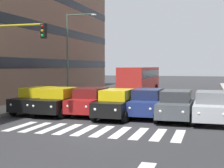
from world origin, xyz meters
TOP-DOWN VIEW (x-y plane):
  - ground_plane at (0.00, 0.00)m, footprint 180.00×180.00m
  - building_right_block_0 at (15.38, -16.69)m, footprint 11.37×29.67m
  - crosswalk_markings at (-0.00, 0.00)m, footprint 8.55×2.80m
  - car_0 at (-5.44, -4.00)m, footprint 2.02×4.44m
  - car_1 at (-3.50, -4.22)m, footprint 2.02×4.44m
  - car_2 at (-1.70, -4.97)m, footprint 2.02×4.44m
  - car_3 at (-0.01, -3.98)m, footprint 2.02×4.44m
  - car_4 at (1.97, -4.81)m, footprint 2.02×4.44m
  - car_5 at (3.92, -4.28)m, footprint 2.02×4.44m
  - car_6 at (5.59, -4.50)m, footprint 2.02×4.44m
  - bus_behind_traffic at (1.97, -20.23)m, footprint 2.78×10.50m
  - traffic_light_gantry at (5.55, -0.53)m, footprint 3.90×0.36m
  - street_lamp_right at (7.18, -13.72)m, footprint 3.01×0.28m

SIDE VIEW (x-z plane):
  - ground_plane at x=0.00m, z-range 0.00..0.00m
  - crosswalk_markings at x=0.00m, z-range 0.00..0.01m
  - car_0 at x=-5.44m, z-range 0.03..1.75m
  - car_1 at x=-3.50m, z-range 0.03..1.75m
  - car_2 at x=-1.70m, z-range 0.03..1.75m
  - car_3 at x=-0.01m, z-range 0.03..1.75m
  - car_4 at x=1.97m, z-range 0.03..1.75m
  - car_5 at x=3.92m, z-range 0.03..1.75m
  - car_6 at x=5.59m, z-range 0.03..1.75m
  - bus_behind_traffic at x=1.97m, z-range 0.36..3.36m
  - traffic_light_gantry at x=5.55m, z-range 0.92..6.42m
  - street_lamp_right at x=7.18m, z-range 0.98..8.92m
  - building_right_block_0 at x=15.38m, z-range 0.00..20.33m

